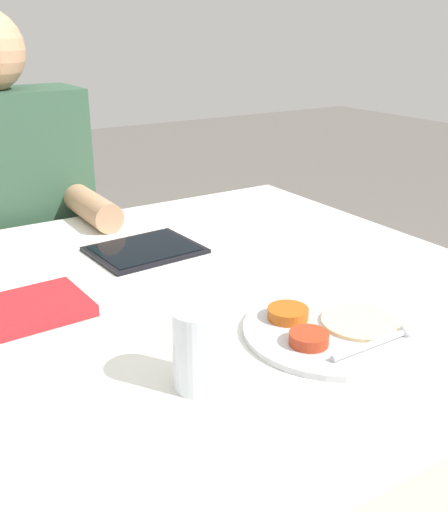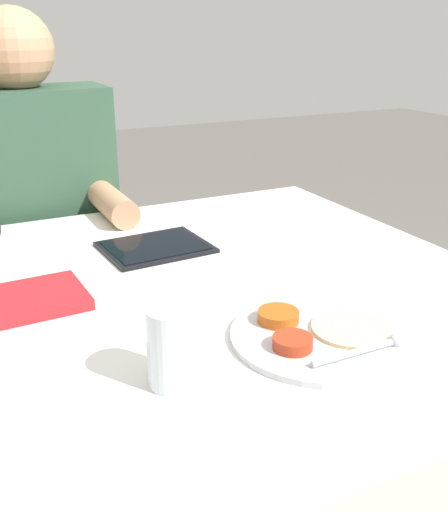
% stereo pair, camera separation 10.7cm
% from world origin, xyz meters
% --- Properties ---
extents(dining_table, '(1.14, 1.07, 0.72)m').
position_xyz_m(dining_table, '(0.00, 0.00, 0.36)').
color(dining_table, silver).
rests_on(dining_table, ground_plane).
extents(thali_tray, '(0.27, 0.27, 0.03)m').
position_xyz_m(thali_tray, '(0.10, -0.25, 0.73)').
color(thali_tray, '#B7BABF').
rests_on(thali_tray, dining_table).
extents(red_notebook, '(0.20, 0.15, 0.02)m').
position_xyz_m(red_notebook, '(-0.28, 0.06, 0.73)').
color(red_notebook, silver).
rests_on(red_notebook, dining_table).
extents(tablet_device, '(0.23, 0.19, 0.01)m').
position_xyz_m(tablet_device, '(0.02, 0.22, 0.73)').
color(tablet_device, black).
rests_on(tablet_device, dining_table).
extents(person_diner, '(0.43, 0.43, 1.21)m').
position_xyz_m(person_diner, '(-0.16, 0.68, 0.57)').
color(person_diner, black).
rests_on(person_diner, ground_plane).
extents(drinking_glass, '(0.07, 0.07, 0.11)m').
position_xyz_m(drinking_glass, '(-0.14, -0.27, 0.78)').
color(drinking_glass, silver).
rests_on(drinking_glass, dining_table).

